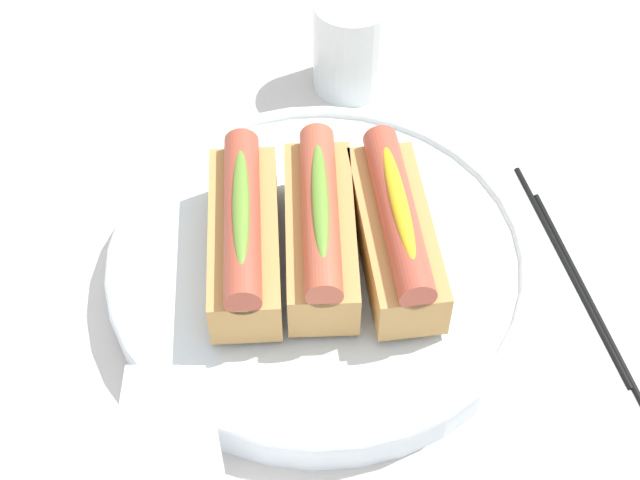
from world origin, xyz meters
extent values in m
plane|color=beige|center=(0.00, 0.00, 0.00)|extent=(2.40, 2.40, 0.00)
cylinder|color=silver|center=(0.00, 0.02, 0.01)|extent=(0.32, 0.32, 0.03)
torus|color=silver|center=(0.00, 0.02, 0.03)|extent=(0.32, 0.32, 0.01)
cube|color=tan|center=(0.00, -0.04, 0.05)|extent=(0.16, 0.07, 0.04)
cylinder|color=#B24C38|center=(0.00, -0.04, 0.08)|extent=(0.15, 0.05, 0.03)
ellipsoid|color=gold|center=(0.00, -0.04, 0.09)|extent=(0.11, 0.03, 0.01)
cube|color=tan|center=(0.00, 0.02, 0.05)|extent=(0.15, 0.06, 0.04)
cylinder|color=#BC563D|center=(0.00, 0.02, 0.08)|extent=(0.15, 0.04, 0.03)
ellipsoid|color=olive|center=(0.00, 0.02, 0.09)|extent=(0.11, 0.02, 0.01)
cube|color=tan|center=(-0.01, 0.07, 0.05)|extent=(0.15, 0.06, 0.04)
cylinder|color=#B24C38|center=(-0.01, 0.07, 0.08)|extent=(0.15, 0.04, 0.03)
ellipsoid|color=olive|center=(-0.01, 0.07, 0.09)|extent=(0.11, 0.02, 0.01)
cylinder|color=white|center=(0.23, 0.00, 0.04)|extent=(0.07, 0.07, 0.09)
cylinder|color=silver|center=(0.23, 0.00, 0.04)|extent=(0.06, 0.06, 0.07)
cylinder|color=black|center=(0.02, -0.17, 0.00)|extent=(0.21, 0.07, 0.01)
cylinder|color=black|center=(-0.01, -0.19, 0.00)|extent=(0.21, 0.06, 0.01)
camera|label=1|loc=(-0.44, 0.01, 0.60)|focal=53.69mm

